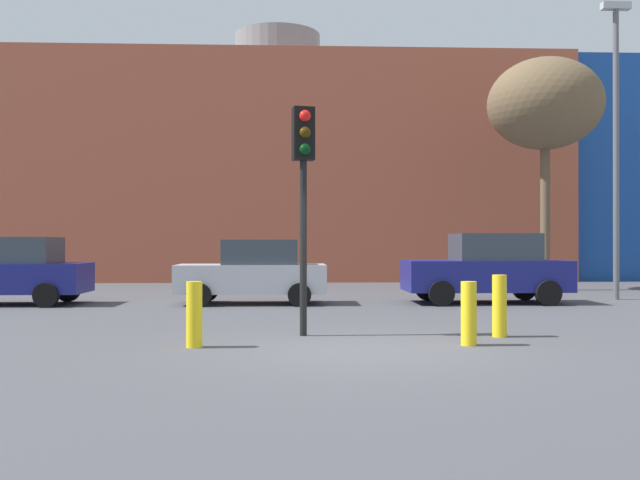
% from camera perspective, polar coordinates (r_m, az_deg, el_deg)
% --- Properties ---
extents(ground_plane, '(200.00, 200.00, 0.00)m').
position_cam_1_polar(ground_plane, '(10.60, 3.19, -8.77)').
color(ground_plane, '#47474C').
extents(building_backdrop, '(41.89, 10.97, 11.40)m').
position_cam_1_polar(building_backdrop, '(33.93, -3.41, 5.14)').
color(building_backdrop, '#B2563D').
rests_on(building_backdrop, ground_plane).
extents(parked_car_0, '(3.97, 1.95, 1.72)m').
position_cam_1_polar(parked_car_0, '(19.82, -23.53, -2.29)').
color(parked_car_0, navy).
rests_on(parked_car_0, ground_plane).
extents(parked_car_1, '(3.81, 1.87, 1.65)m').
position_cam_1_polar(parked_car_1, '(18.52, -5.30, -2.56)').
color(parked_car_1, silver).
rests_on(parked_car_1, ground_plane).
extents(parked_car_2, '(4.19, 2.06, 1.82)m').
position_cam_1_polar(parked_car_2, '(19.21, 13.21, -2.23)').
color(parked_car_2, navy).
rests_on(parked_car_2, ground_plane).
extents(traffic_light_island, '(0.40, 0.39, 3.87)m').
position_cam_1_polar(traffic_light_island, '(12.15, -1.32, 5.80)').
color(traffic_light_island, black).
rests_on(traffic_light_island, ground_plane).
extents(bare_tree_0, '(3.80, 3.80, 7.73)m').
position_cam_1_polar(bare_tree_0, '(25.33, 17.51, 10.22)').
color(bare_tree_0, brown).
rests_on(bare_tree_0, ground_plane).
extents(bollard_yellow_0, '(0.24, 0.24, 0.99)m').
position_cam_1_polar(bollard_yellow_0, '(10.97, -10.00, -5.87)').
color(bollard_yellow_0, yellow).
rests_on(bollard_yellow_0, ground_plane).
extents(bollard_yellow_1, '(0.24, 0.24, 1.04)m').
position_cam_1_polar(bollard_yellow_1, '(12.37, 14.12, -5.11)').
color(bollard_yellow_1, yellow).
rests_on(bollard_yellow_1, ground_plane).
extents(bollard_yellow_2, '(0.24, 0.24, 0.98)m').
position_cam_1_polar(bollard_yellow_2, '(11.24, 11.78, -5.75)').
color(bollard_yellow_2, yellow).
rests_on(bollard_yellow_2, ground_plane).
extents(street_lamp, '(0.80, 0.24, 8.27)m').
position_cam_1_polar(street_lamp, '(21.70, 22.53, 7.98)').
color(street_lamp, '#59595E').
rests_on(street_lamp, ground_plane).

